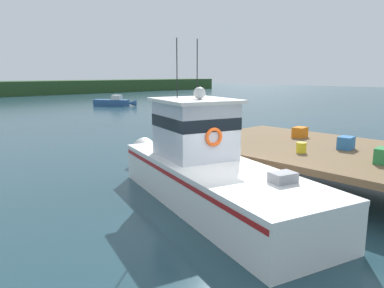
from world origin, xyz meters
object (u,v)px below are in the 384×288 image
at_px(crate_stack_mid_dock, 346,143).
at_px(crate_stack_near_edge, 384,156).
at_px(crate_single_far, 300,132).
at_px(bait_bucket, 301,148).
at_px(main_fishing_boat, 205,167).
at_px(moored_boat_near_channel, 114,102).
at_px(moored_boat_off_the_point, 230,108).

bearing_deg(crate_stack_mid_dock, crate_stack_near_edge, -126.24).
distance_m(crate_stack_near_edge, crate_single_far, 4.53).
bearing_deg(crate_stack_mid_dock, bait_bucket, 155.89).
relative_size(main_fishing_boat, crate_stack_near_edge, 16.55).
xyz_separation_m(moored_boat_near_channel, moored_boat_off_the_point, (4.58, -13.92, -0.03)).
distance_m(crate_stack_mid_dock, moored_boat_off_the_point, 23.69).
height_order(main_fishing_boat, crate_stack_near_edge, main_fishing_boat).
relative_size(crate_stack_mid_dock, bait_bucket, 1.76).
distance_m(main_fishing_boat, moored_boat_off_the_point, 25.62).
height_order(main_fishing_boat, moored_boat_off_the_point, main_fishing_boat).
relative_size(crate_stack_mid_dock, moored_boat_near_channel, 0.13).
distance_m(main_fishing_boat, crate_stack_mid_dock, 5.22).
bearing_deg(moored_boat_near_channel, crate_stack_mid_dock, -108.06).
relative_size(bait_bucket, moored_boat_off_the_point, 0.08).
height_order(crate_single_far, moored_boat_off_the_point, crate_single_far).
distance_m(main_fishing_boat, moored_boat_near_channel, 33.77).
distance_m(crate_stack_mid_dock, bait_bucket, 1.80).
height_order(crate_single_far, moored_boat_near_channel, crate_single_far).
distance_m(crate_single_far, bait_bucket, 3.03).
height_order(main_fishing_boat, moored_boat_near_channel, main_fishing_boat).
bearing_deg(moored_boat_near_channel, moored_boat_off_the_point, -71.79).
relative_size(crate_stack_near_edge, moored_boat_off_the_point, 0.14).
xyz_separation_m(bait_bucket, moored_boat_off_the_point, (16.71, 17.51, -0.96)).
distance_m(crate_stack_near_edge, crate_stack_mid_dock, 2.06).
height_order(crate_stack_mid_dock, bait_bucket, crate_stack_mid_dock).
height_order(crate_stack_mid_dock, moored_boat_off_the_point, crate_stack_mid_dock).
height_order(bait_bucket, moored_boat_near_channel, bait_bucket).
bearing_deg(crate_single_far, bait_bucket, -148.46).
height_order(crate_stack_near_edge, crate_stack_mid_dock, crate_stack_near_edge).
bearing_deg(crate_stack_mid_dock, main_fishing_boat, 156.74).
relative_size(main_fishing_boat, crate_single_far, 16.55).
distance_m(moored_boat_near_channel, moored_boat_off_the_point, 14.66).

